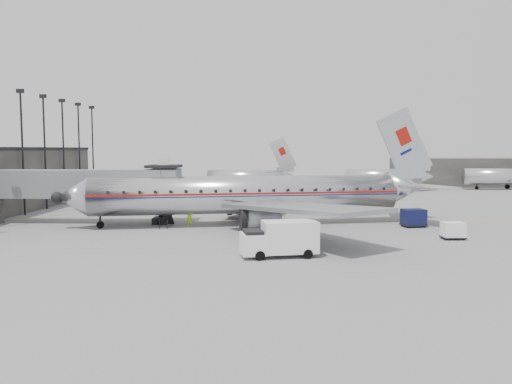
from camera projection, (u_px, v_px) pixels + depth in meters
ground at (245, 229)px, 50.30m from camera, size 160.00×160.00×0.00m
hangar at (465, 172)px, 108.49m from camera, size 30.00×12.00×6.00m
apron_line at (274, 221)px, 56.18m from camera, size 60.00×0.15×0.01m
jet_bridge at (93, 185)px, 54.06m from camera, size 21.00×6.20×7.10m
floodlight_masts at (34, 147)px, 63.30m from camera, size 0.90×42.25×15.25m
distant_aircraft_near at (247, 178)px, 91.93m from camera, size 16.39×3.20×10.26m
distant_aircraft_mid at (384, 177)px, 95.17m from camera, size 16.39×3.20×10.26m
distant_aircraft_far at (501, 176)px, 98.47m from camera, size 16.39×3.20×10.26m
airliner at (254, 195)px, 53.14m from camera, size 40.04×36.75×12.79m
service_van at (280, 238)px, 37.36m from camera, size 6.03×3.28×2.69m
baggage_cart_navy at (413, 217)px, 51.70m from camera, size 2.65×2.20×1.85m
baggage_cart_white at (453, 230)px, 44.65m from camera, size 2.02×1.58×1.54m
ramp_worker at (190, 218)px, 52.20m from camera, size 0.66×0.47×1.68m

